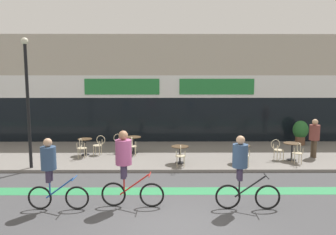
% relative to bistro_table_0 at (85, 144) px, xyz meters
% --- Properties ---
extents(ground_plane, '(120.00, 120.00, 0.00)m').
position_rel_bistro_table_0_xyz_m(ground_plane, '(3.85, -6.92, -0.64)').
color(ground_plane, '#424244').
extents(sidewalk_slab, '(40.00, 5.50, 0.12)m').
position_rel_bistro_table_0_xyz_m(sidewalk_slab, '(3.85, 0.33, -0.58)').
color(sidewalk_slab, slate).
rests_on(sidewalk_slab, ground).
extents(storefront_facade, '(40.00, 4.06, 5.89)m').
position_rel_bistro_table_0_xyz_m(storefront_facade, '(3.85, 5.05, 2.29)').
color(storefront_facade, '#B2A899').
rests_on(storefront_facade, ground).
extents(bike_lane_stripe, '(36.00, 0.70, 0.01)m').
position_rel_bistro_table_0_xyz_m(bike_lane_stripe, '(3.85, -4.43, -0.64)').
color(bike_lane_stripe, '#2D844C').
rests_on(bike_lane_stripe, ground).
extents(bistro_table_0, '(0.64, 0.64, 0.74)m').
position_rel_bistro_table_0_xyz_m(bistro_table_0, '(0.00, 0.00, 0.00)').
color(bistro_table_0, black).
rests_on(bistro_table_0, sidewalk_slab).
extents(bistro_table_1, '(0.70, 0.70, 0.76)m').
position_rel_bistro_table_0_xyz_m(bistro_table_1, '(2.15, 0.38, 0.02)').
color(bistro_table_1, black).
rests_on(bistro_table_1, sidewalk_slab).
extents(bistro_table_2, '(0.71, 0.71, 0.71)m').
position_rel_bistro_table_0_xyz_m(bistro_table_2, '(4.24, -1.44, -0.02)').
color(bistro_table_2, black).
rests_on(bistro_table_2, sidewalk_slab).
extents(bistro_table_3, '(0.71, 0.71, 0.74)m').
position_rel_bistro_table_0_xyz_m(bistro_table_3, '(6.76, -1.41, 0.01)').
color(bistro_table_3, black).
rests_on(bistro_table_3, sidewalk_slab).
extents(bistro_table_4, '(0.72, 0.72, 0.74)m').
position_rel_bistro_table_0_xyz_m(bistro_table_4, '(9.01, -0.98, 0.01)').
color(bistro_table_4, black).
rests_on(bistro_table_4, sidewalk_slab).
extents(cafe_chair_0_near, '(0.41, 0.58, 0.90)m').
position_rel_bistro_table_0_xyz_m(cafe_chair_0_near, '(-0.00, -0.63, -0.01)').
color(cafe_chair_0_near, beige).
rests_on(cafe_chair_0_near, sidewalk_slab).
extents(cafe_chair_0_side, '(0.60, 0.45, 0.90)m').
position_rel_bistro_table_0_xyz_m(cafe_chair_0_side, '(0.62, -0.01, -0.01)').
color(cafe_chair_0_side, beige).
rests_on(cafe_chair_0_side, sidewalk_slab).
extents(cafe_chair_1_near, '(0.40, 0.58, 0.90)m').
position_rel_bistro_table_0_xyz_m(cafe_chair_1_near, '(2.15, -0.24, -0.01)').
color(cafe_chair_1_near, beige).
rests_on(cafe_chair_1_near, sidewalk_slab).
extents(cafe_chair_1_side, '(0.59, 0.42, 0.90)m').
position_rel_bistro_table_0_xyz_m(cafe_chair_1_side, '(1.53, 0.39, -0.01)').
color(cafe_chair_1_side, beige).
rests_on(cafe_chair_1_side, sidewalk_slab).
extents(cafe_chair_2_near, '(0.41, 0.58, 0.90)m').
position_rel_bistro_table_0_xyz_m(cafe_chair_2_near, '(4.23, -2.07, -0.01)').
color(cafe_chair_2_near, beige).
rests_on(cafe_chair_2_near, sidewalk_slab).
extents(cafe_chair_3_near, '(0.43, 0.59, 0.90)m').
position_rel_bistro_table_0_xyz_m(cafe_chair_3_near, '(6.75, -2.03, -0.01)').
color(cafe_chair_3_near, beige).
rests_on(cafe_chair_3_near, sidewalk_slab).
extents(cafe_chair_4_near, '(0.42, 0.58, 0.90)m').
position_rel_bistro_table_0_xyz_m(cafe_chair_4_near, '(9.01, -1.61, -0.01)').
color(cafe_chair_4_near, beige).
rests_on(cafe_chair_4_near, sidewalk_slab).
extents(cafe_chair_4_side, '(0.60, 0.45, 0.90)m').
position_rel_bistro_table_0_xyz_m(cafe_chair_4_side, '(8.39, -0.99, -0.01)').
color(cafe_chair_4_side, beige).
rests_on(cafe_chair_4_side, sidewalk_slab).
extents(planter_pot, '(0.78, 0.78, 1.27)m').
position_rel_bistro_table_0_xyz_m(planter_pot, '(10.67, 2.20, 0.18)').
color(planter_pot, brown).
rests_on(planter_pot, sidewalk_slab).
extents(lamp_post, '(0.26, 0.26, 4.98)m').
position_rel_bistro_table_0_xyz_m(lamp_post, '(-1.60, -2.09, 2.36)').
color(lamp_post, black).
rests_on(lamp_post, sidewalk_slab).
extents(cyclist_0, '(1.70, 0.48, 2.00)m').
position_rel_bistro_table_0_xyz_m(cyclist_0, '(0.54, -5.87, 0.50)').
color(cyclist_0, black).
rests_on(cyclist_0, ground).
extents(cyclist_1, '(1.79, 0.52, 2.18)m').
position_rel_bistro_table_0_xyz_m(cyclist_1, '(2.55, -5.68, 0.62)').
color(cyclist_1, black).
rests_on(cyclist_1, ground).
extents(cyclist_2, '(1.79, 0.48, 2.07)m').
position_rel_bistro_table_0_xyz_m(cyclist_2, '(5.76, -5.88, 0.52)').
color(cyclist_2, black).
rests_on(cyclist_2, ground).
extents(pedestrian_near_end, '(0.50, 0.50, 1.70)m').
position_rel_bistro_table_0_xyz_m(pedestrian_near_end, '(10.16, -0.51, 0.48)').
color(pedestrian_near_end, '#4C3D2D').
rests_on(pedestrian_near_end, sidewalk_slab).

